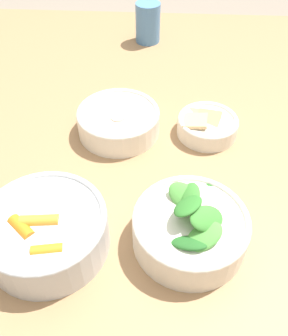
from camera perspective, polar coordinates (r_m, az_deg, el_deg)
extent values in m
plane|color=gray|center=(1.37, -1.37, -22.60)|extent=(10.00, 10.00, 0.00)
cube|color=#99724C|center=(0.72, -2.40, 0.72)|extent=(1.31, 1.09, 0.03)
cube|color=olive|center=(1.48, 19.31, 5.46)|extent=(0.06, 0.06, 0.75)
cube|color=olive|center=(1.52, -18.46, 6.86)|extent=(0.06, 0.06, 0.75)
cylinder|color=silver|center=(0.58, -14.66, -9.44)|extent=(0.18, 0.18, 0.06)
torus|color=silver|center=(0.55, -15.27, -7.50)|extent=(0.18, 0.18, 0.01)
cylinder|color=orange|center=(0.54, -12.39, -10.62)|extent=(0.04, 0.06, 0.02)
cylinder|color=orange|center=(0.56, -13.63, -8.62)|extent=(0.04, 0.05, 0.02)
cylinder|color=orange|center=(0.56, -14.32, -8.18)|extent=(0.04, 0.06, 0.02)
cylinder|color=orange|center=(0.55, -11.27, -9.00)|extent=(0.04, 0.06, 0.02)
cylinder|color=orange|center=(0.57, -14.29, -7.31)|extent=(0.05, 0.03, 0.02)
cylinder|color=orange|center=(0.56, -14.93, -8.49)|extent=(0.05, 0.04, 0.02)
cylinder|color=orange|center=(0.55, -15.65, -7.76)|extent=(0.02, 0.06, 0.02)
cylinder|color=orange|center=(0.52, -14.55, -12.04)|extent=(0.02, 0.04, 0.02)
cylinder|color=orange|center=(0.55, -18.15, -8.73)|extent=(0.04, 0.05, 0.02)
cylinder|color=silver|center=(0.57, 6.98, -9.42)|extent=(0.17, 0.17, 0.05)
torus|color=silver|center=(0.55, 7.23, -7.79)|extent=(0.17, 0.17, 0.01)
ellipsoid|color=#2D7028|center=(0.53, 6.72, -5.75)|extent=(0.07, 0.06, 0.04)
ellipsoid|color=#2D7028|center=(0.57, 5.74, -4.12)|extent=(0.05, 0.04, 0.04)
ellipsoid|color=#4C933D|center=(0.57, 6.27, -4.43)|extent=(0.06, 0.07, 0.05)
ellipsoid|color=#4C933D|center=(0.53, 9.13, -10.30)|extent=(0.06, 0.07, 0.03)
ellipsoid|color=#2D7028|center=(0.59, 9.05, -4.36)|extent=(0.06, 0.06, 0.04)
ellipsoid|color=#3D8433|center=(0.53, 9.53, -7.62)|extent=(0.06, 0.07, 0.05)
ellipsoid|color=#235B23|center=(0.53, 6.78, -11.21)|extent=(0.05, 0.06, 0.04)
ellipsoid|color=#3D8433|center=(0.56, 7.08, -4.25)|extent=(0.05, 0.03, 0.03)
ellipsoid|color=#4C933D|center=(0.53, 5.17, -12.54)|extent=(0.03, 0.05, 0.03)
cylinder|color=silver|center=(0.75, -3.89, 6.97)|extent=(0.16, 0.16, 0.05)
torus|color=silver|center=(0.74, -3.98, 8.39)|extent=(0.16, 0.16, 0.01)
cylinder|color=brown|center=(0.76, -3.86, 6.56)|extent=(0.15, 0.15, 0.03)
ellipsoid|color=#8E5B3D|center=(0.77, -6.15, 8.87)|extent=(0.01, 0.01, 0.01)
ellipsoid|color=#A36B4C|center=(0.74, -6.50, 7.58)|extent=(0.01, 0.01, 0.01)
ellipsoid|color=#8E5B3D|center=(0.73, -8.41, 6.18)|extent=(0.01, 0.01, 0.01)
ellipsoid|color=#A36B4C|center=(0.72, -3.50, 6.60)|extent=(0.01, 0.01, 0.01)
ellipsoid|color=#A36B4C|center=(0.69, -2.57, 4.30)|extent=(0.01, 0.01, 0.01)
ellipsoid|color=#8E5B3D|center=(0.74, 0.49, 7.34)|extent=(0.01, 0.01, 0.01)
ellipsoid|color=#AD7551|center=(0.74, -2.16, 7.71)|extent=(0.01, 0.01, 0.01)
ellipsoid|color=#AD7551|center=(0.78, -3.41, 9.90)|extent=(0.01, 0.01, 0.01)
cylinder|color=tan|center=(0.78, -2.69, 10.11)|extent=(0.02, 0.02, 0.01)
cylinder|color=tan|center=(0.75, -2.22, 8.63)|extent=(0.03, 0.03, 0.01)
cylinder|color=#E0A88E|center=(0.79, -4.62, 10.81)|extent=(0.02, 0.02, 0.01)
cylinder|color=#E0A88E|center=(0.76, -2.56, 8.48)|extent=(0.03, 0.03, 0.01)
cylinder|color=tan|center=(0.73, -4.03, 7.48)|extent=(0.03, 0.03, 0.01)
cylinder|color=silver|center=(0.76, 9.60, 6.22)|extent=(0.12, 0.12, 0.03)
torus|color=silver|center=(0.75, 9.76, 7.20)|extent=(0.12, 0.12, 0.01)
cube|color=tan|center=(0.74, 9.38, 5.64)|extent=(0.05, 0.05, 0.02)
cube|color=tan|center=(0.76, 9.13, 7.10)|extent=(0.07, 0.08, 0.02)
cube|color=tan|center=(0.76, 7.91, 7.44)|extent=(0.07, 0.06, 0.02)
cube|color=tan|center=(0.75, 9.71, 7.20)|extent=(0.06, 0.06, 0.02)
cube|color=tan|center=(0.74, 7.84, 7.16)|extent=(0.06, 0.05, 0.02)
cylinder|color=#4C7FB7|center=(1.07, 0.59, 21.27)|extent=(0.07, 0.07, 0.10)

